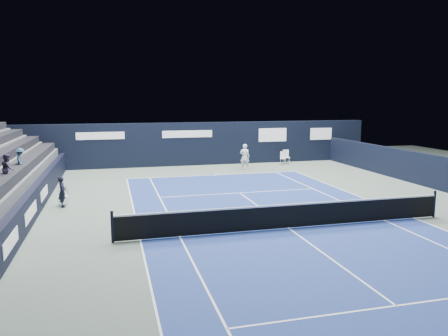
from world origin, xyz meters
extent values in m
plane|color=#4D5C51|center=(0.00, 2.00, 0.00)|extent=(48.00, 48.00, 0.00)
cube|color=navy|center=(0.00, 0.00, 0.00)|extent=(10.97, 23.77, 0.01)
cube|color=black|center=(10.50, 6.00, 0.90)|extent=(0.30, 22.00, 1.80)
cube|color=silver|center=(5.90, 15.03, 0.44)|extent=(0.54, 0.53, 0.04)
cube|color=silver|center=(5.97, 15.20, 0.70)|extent=(0.40, 0.19, 0.50)
cylinder|color=silver|center=(6.13, 15.12, 0.22)|extent=(0.02, 0.02, 0.44)
cylinder|color=silver|center=(5.80, 15.25, 0.22)|extent=(0.02, 0.02, 0.44)
cylinder|color=silver|center=(6.00, 14.80, 0.22)|extent=(0.02, 0.02, 0.44)
cylinder|color=silver|center=(5.67, 14.94, 0.22)|extent=(0.02, 0.02, 0.44)
cube|color=white|center=(5.98, 15.22, 0.78)|extent=(0.35, 0.20, 0.32)
cube|color=white|center=(6.31, 15.35, 0.48)|extent=(0.50, 0.48, 0.04)
cube|color=white|center=(6.33, 15.56, 0.76)|extent=(0.45, 0.09, 0.54)
cylinder|color=white|center=(6.52, 15.51, 0.24)|extent=(0.03, 0.03, 0.48)
cylinder|color=white|center=(6.14, 15.56, 0.24)|extent=(0.03, 0.03, 0.48)
cylinder|color=white|center=(6.48, 15.15, 0.24)|extent=(0.03, 0.03, 0.48)
cylinder|color=white|center=(6.09, 15.19, 0.24)|extent=(0.03, 0.03, 0.48)
cube|color=white|center=(-8.55, 5.99, 0.40)|extent=(0.41, 0.39, 0.04)
cube|color=white|center=(-8.54, 6.16, 0.64)|extent=(0.39, 0.05, 0.46)
cylinder|color=white|center=(-8.38, 6.13, 0.20)|extent=(0.02, 0.02, 0.40)
cylinder|color=white|center=(-8.71, 6.15, 0.20)|extent=(0.02, 0.02, 0.40)
cylinder|color=white|center=(-8.40, 5.82, 0.20)|extent=(0.02, 0.02, 0.40)
cylinder|color=white|center=(-8.73, 5.84, 0.20)|extent=(0.02, 0.02, 0.40)
imported|color=black|center=(-8.52, 5.58, 0.70)|extent=(0.39, 0.55, 1.40)
cube|color=white|center=(0.00, 11.88, 0.01)|extent=(10.97, 0.06, 0.00)
cube|color=white|center=(5.49, 0.00, 0.01)|extent=(0.06, 23.77, 0.00)
cube|color=white|center=(-5.49, 0.00, 0.01)|extent=(0.06, 23.77, 0.00)
cube|color=white|center=(4.12, 0.00, 0.01)|extent=(0.06, 23.77, 0.00)
cube|color=white|center=(-4.12, 0.00, 0.01)|extent=(0.06, 23.77, 0.00)
cube|color=white|center=(0.00, 6.40, 0.01)|extent=(8.23, 0.06, 0.00)
cube|color=white|center=(0.00, -6.40, 0.01)|extent=(8.23, 0.06, 0.00)
cube|color=white|center=(0.00, 0.00, 0.01)|extent=(0.06, 12.80, 0.00)
cube|color=white|center=(0.00, 11.73, 0.01)|extent=(0.06, 0.30, 0.00)
cylinder|color=black|center=(6.40, 0.00, 0.55)|extent=(0.10, 0.10, 1.10)
cylinder|color=black|center=(-6.40, 0.00, 0.55)|extent=(0.10, 0.10, 1.10)
cube|color=black|center=(0.00, 0.00, 0.46)|extent=(12.80, 0.03, 0.86)
cube|color=white|center=(0.00, 0.00, 0.91)|extent=(12.80, 0.05, 0.06)
cube|color=black|center=(0.00, 16.50, 1.55)|extent=(26.00, 0.60, 3.10)
cube|color=silver|center=(-7.00, 16.18, 2.30)|extent=(3.20, 0.02, 0.50)
cube|color=silver|center=(-1.00, 16.18, 2.30)|extent=(3.60, 0.02, 0.50)
cube|color=silver|center=(5.50, 16.18, 2.10)|extent=(2.20, 0.02, 1.00)
cube|color=silver|center=(9.50, 16.18, 2.10)|extent=(1.80, 0.02, 0.90)
cube|color=black|center=(-9.50, 6.00, 0.60)|extent=(0.30, 22.00, 1.20)
cube|color=silver|center=(-9.33, -1.00, 0.60)|extent=(0.02, 2.00, 0.45)
cube|color=silver|center=(-9.33, 2.50, 0.60)|extent=(0.02, 2.40, 0.45)
cube|color=silver|center=(-9.33, 6.00, 0.60)|extent=(0.02, 2.00, 0.45)
cube|color=#464648|center=(-10.10, 7.00, 0.82)|extent=(0.90, 16.00, 1.65)
cube|color=#4A4A4C|center=(-11.00, 7.00, 1.05)|extent=(0.90, 16.00, 2.10)
cube|color=black|center=(-10.10, 7.00, 1.85)|extent=(0.63, 15.20, 0.40)
cube|color=black|center=(-11.00, 7.00, 2.30)|extent=(0.63, 15.20, 0.40)
imported|color=#302742|center=(-10.10, 2.95, 2.22)|extent=(0.49, 0.60, 1.14)
imported|color=navy|center=(-10.10, 5.37, 2.19)|extent=(0.53, 0.76, 1.08)
imported|color=silver|center=(2.47, 13.49, 0.88)|extent=(0.76, 0.65, 1.77)
cylinder|color=black|center=(2.32, 13.19, 1.05)|extent=(0.03, 0.29, 0.13)
torus|color=black|center=(2.32, 12.94, 1.15)|extent=(0.30, 0.13, 0.29)
camera|label=1|loc=(-6.33, -14.66, 4.82)|focal=35.00mm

